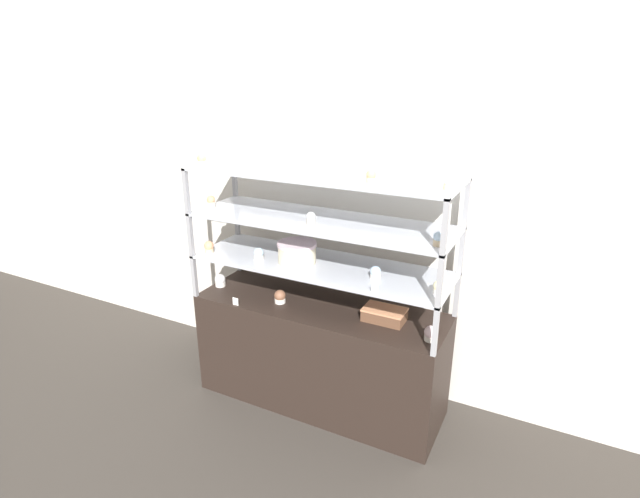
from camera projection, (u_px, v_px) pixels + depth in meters
The scene contains 27 objects.
ground_plane at pixel (320, 399), 3.03m from camera, with size 20.00×20.00×0.00m, color #38332D.
back_wall at pixel (349, 176), 2.89m from camera, with size 8.00×0.05×2.60m.
display_base at pixel (320, 354), 2.92m from camera, with size 1.43×0.46×0.63m.
display_riser_lower at pixel (320, 266), 2.72m from camera, with size 1.43×0.46×0.25m.
display_riser_middle at pixel (320, 223), 2.64m from camera, with size 1.43×0.46×0.25m.
display_riser_upper at pixel (320, 176), 2.55m from camera, with size 1.43×0.46×0.25m.
layer_cake_centerpiece at pixel (297, 252), 2.73m from camera, with size 0.22×0.22×0.11m.
sheet_cake_frosted at pixel (384, 315), 2.63m from camera, with size 0.22×0.14×0.07m.
cupcake_0 at pixel (220, 281), 3.04m from camera, with size 0.07×0.07×0.08m.
cupcake_1 at pixel (280, 297), 2.83m from camera, with size 0.07×0.07×0.08m.
cupcake_2 at pixel (431, 334), 2.44m from camera, with size 0.07×0.07×0.08m.
price_tag_0 at pixel (236, 301), 2.80m from camera, with size 0.04×0.00×0.04m.
cupcake_3 at pixel (209, 247), 2.89m from camera, with size 0.06×0.06×0.07m.
cupcake_4 at pixel (259, 254), 2.78m from camera, with size 0.06×0.06×0.07m.
cupcake_5 at pixel (375, 273), 2.53m from camera, with size 0.06×0.06×0.07m.
cupcake_6 at pixel (439, 287), 2.36m from camera, with size 0.06×0.06×0.07m.
price_tag_1 at pixel (375, 289), 2.37m from camera, with size 0.04×0.00×0.04m.
cupcake_7 at pixel (211, 201), 2.87m from camera, with size 0.05×0.05×0.07m.
cupcake_8 at pixel (311, 218), 2.55m from camera, with size 0.05×0.05×0.07m.
cupcake_9 at pixel (439, 239), 2.25m from camera, with size 0.05×0.05×0.07m.
price_tag_2 at pixel (302, 227), 2.45m from camera, with size 0.04×0.00×0.04m.
cupcake_10 at pixel (202, 160), 2.71m from camera, with size 0.05×0.05×0.07m.
cupcake_11 at pixel (259, 163), 2.63m from camera, with size 0.05×0.05×0.07m.
cupcake_12 at pixel (317, 168), 2.50m from camera, with size 0.05×0.05×0.07m.
cupcake_13 at pixel (371, 176), 2.31m from camera, with size 0.05×0.05×0.07m.
cupcake_14 at pixel (449, 182), 2.19m from camera, with size 0.05×0.05×0.07m.
price_tag_3 at pixel (327, 179), 2.30m from camera, with size 0.04×0.00×0.04m.
Camera 1 is at (1.15, -2.25, 1.90)m, focal length 28.00 mm.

